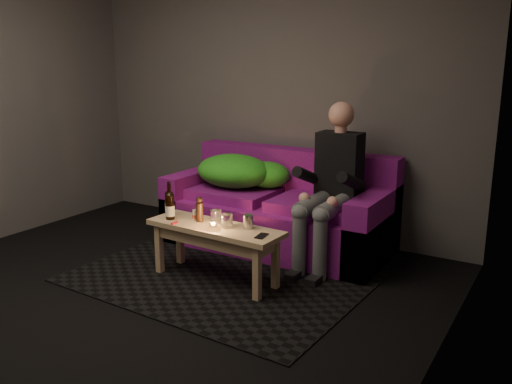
% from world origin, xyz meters
% --- Properties ---
extents(floor, '(4.50, 4.50, 0.00)m').
position_xyz_m(floor, '(0.00, 0.00, 0.00)').
color(floor, black).
rests_on(floor, ground).
extents(room, '(4.50, 4.50, 4.50)m').
position_xyz_m(room, '(0.00, 0.47, 1.64)').
color(room, silver).
rests_on(room, ground).
extents(rug, '(2.21, 1.65, 0.01)m').
position_xyz_m(rug, '(0.31, 0.92, 0.00)').
color(rug, black).
rests_on(rug, floor).
extents(sofa, '(1.96, 0.88, 0.84)m').
position_xyz_m(sofa, '(0.34, 1.82, 0.30)').
color(sofa, '#5E0D61').
rests_on(sofa, floor).
extents(green_blanket, '(0.86, 0.59, 0.29)m').
position_xyz_m(green_blanket, '(-0.07, 1.81, 0.63)').
color(green_blanket, '#167A1A').
rests_on(green_blanket, sofa).
extents(person, '(0.35, 0.81, 1.31)m').
position_xyz_m(person, '(0.89, 1.66, 0.68)').
color(person, black).
rests_on(person, sofa).
extents(coffee_table, '(1.08, 0.39, 0.44)m').
position_xyz_m(coffee_table, '(0.31, 0.87, 0.36)').
color(coffee_table, tan).
rests_on(coffee_table, rug).
extents(beer_bottle_a, '(0.07, 0.07, 0.27)m').
position_xyz_m(beer_bottle_a, '(-0.14, 0.90, 0.54)').
color(beer_bottle_a, black).
rests_on(beer_bottle_a, coffee_table).
extents(beer_bottle_b, '(0.07, 0.07, 0.28)m').
position_xyz_m(beer_bottle_b, '(-0.08, 0.83, 0.54)').
color(beer_bottle_b, black).
rests_on(beer_bottle_b, coffee_table).
extents(salt_shaker, '(0.05, 0.05, 0.08)m').
position_xyz_m(salt_shaker, '(0.11, 0.90, 0.48)').
color(salt_shaker, silver).
rests_on(salt_shaker, coffee_table).
extents(pepper_mill, '(0.07, 0.07, 0.15)m').
position_xyz_m(pepper_mill, '(0.16, 0.89, 0.51)').
color(pepper_mill, black).
rests_on(pepper_mill, coffee_table).
extents(tumbler_back, '(0.08, 0.08, 0.09)m').
position_xyz_m(tumbler_back, '(0.28, 0.94, 0.48)').
color(tumbler_back, white).
rests_on(tumbler_back, coffee_table).
extents(tealight, '(0.06, 0.06, 0.05)m').
position_xyz_m(tealight, '(0.35, 0.80, 0.46)').
color(tealight, white).
rests_on(tealight, coffee_table).
extents(tumbler_front, '(0.10, 0.10, 0.10)m').
position_xyz_m(tumbler_front, '(0.42, 0.87, 0.49)').
color(tumbler_front, white).
rests_on(tumbler_front, coffee_table).
extents(steel_cup, '(0.09, 0.09, 0.10)m').
position_xyz_m(steel_cup, '(0.56, 0.93, 0.49)').
color(steel_cup, '#B1B5B8').
rests_on(steel_cup, coffee_table).
extents(smartphone, '(0.08, 0.13, 0.01)m').
position_xyz_m(smartphone, '(0.74, 0.83, 0.44)').
color(smartphone, black).
rests_on(smartphone, coffee_table).
extents(red_lighter, '(0.02, 0.06, 0.01)m').
position_xyz_m(red_lighter, '(0.03, 0.75, 0.44)').
color(red_lighter, red).
rests_on(red_lighter, coffee_table).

